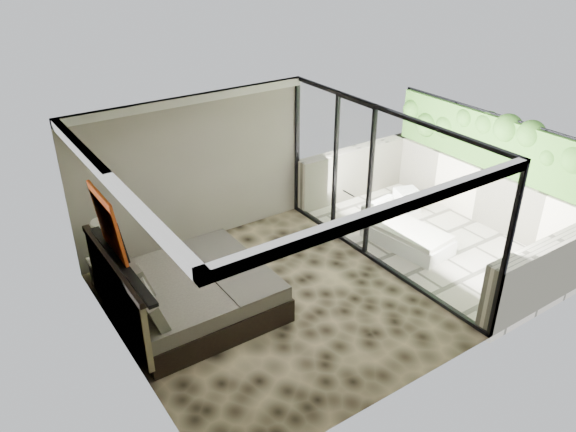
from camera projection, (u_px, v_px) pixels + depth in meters
floor at (270, 304)px, 8.93m from camera, size 5.00×5.00×0.00m
ceiling at (267, 138)px, 7.62m from camera, size 4.50×5.00×0.02m
back_wall at (194, 172)px, 10.09m from camera, size 4.50×0.02×2.80m
left_wall at (120, 275)px, 7.16m from camera, size 0.02×5.00×2.80m
glass_wall at (382, 190)px, 9.39m from camera, size 0.08×5.00×2.80m
terrace_slab at (434, 240)px, 10.81m from camera, size 3.00×5.00×0.12m
parapet_far at (485, 195)px, 11.20m from camera, size 0.30×5.00×1.10m
foliage_hedge at (494, 143)px, 10.68m from camera, size 0.36×4.60×1.10m
picture_ledge at (121, 263)px, 7.22m from camera, size 0.12×2.20×0.05m
bed at (188, 293)px, 8.54m from camera, size 2.32×2.25×1.29m
nightstand at (110, 273)px, 9.21m from camera, size 0.62×0.62×0.56m
table_lamp at (105, 235)px, 8.94m from camera, size 0.38×0.38×0.70m
abstract_canvas at (107, 223)px, 7.18m from camera, size 0.13×0.90×0.90m
framed_print at (116, 236)px, 7.19m from camera, size 0.11×0.50×0.60m
ottoman at (407, 200)px, 11.72m from camera, size 0.57×0.57×0.45m
lounger at (405, 235)px, 10.49m from camera, size 1.00×1.73×0.64m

